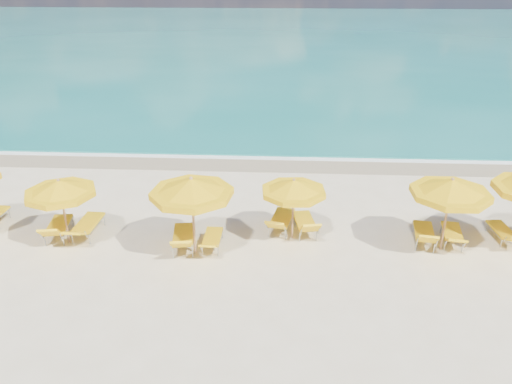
{
  "coord_description": "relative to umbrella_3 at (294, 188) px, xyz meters",
  "views": [
    {
      "loc": [
        0.84,
        -13.86,
        8.34
      ],
      "look_at": [
        0.0,
        1.5,
        1.2
      ],
      "focal_mm": 35.0,
      "sensor_mm": 36.0,
      "label": 1
    }
  ],
  "objects": [
    {
      "name": "ground_plane",
      "position": [
        -1.25,
        -0.54,
        -1.83
      ],
      "size": [
        120.0,
        120.0,
        0.0
      ],
      "primitive_type": "plane",
      "color": "beige"
    },
    {
      "name": "ocean",
      "position": [
        -1.25,
        47.46,
        -1.83
      ],
      "size": [
        120.0,
        80.0,
        0.3
      ],
      "primitive_type": "cube",
      "color": "#136C64",
      "rests_on": "ground"
    },
    {
      "name": "wet_sand_band",
      "position": [
        -1.25,
        6.86,
        -1.83
      ],
      "size": [
        120.0,
        2.6,
        0.01
      ],
      "primitive_type": "cube",
      "color": "tan",
      "rests_on": "ground"
    },
    {
      "name": "foam_line",
      "position": [
        -1.25,
        7.66,
        -1.83
      ],
      "size": [
        120.0,
        1.2,
        0.03
      ],
      "primitive_type": "cube",
      "color": "white",
      "rests_on": "ground"
    },
    {
      "name": "whitecap_near",
      "position": [
        -7.25,
        16.46,
        -1.83
      ],
      "size": [
        14.0,
        0.36,
        0.05
      ],
      "primitive_type": "cube",
      "color": "white",
      "rests_on": "ground"
    },
    {
      "name": "whitecap_far",
      "position": [
        6.75,
        23.46,
        -1.83
      ],
      "size": [
        18.0,
        0.3,
        0.05
      ],
      "primitive_type": "cube",
      "color": "white",
      "rests_on": "ground"
    },
    {
      "name": "umbrella_1",
      "position": [
        -7.26,
        -0.68,
        0.1
      ],
      "size": [
        2.3,
        2.3,
        2.26
      ],
      "rotation": [
        0.0,
        0.0,
        0.03
      ],
      "color": "tan",
      "rests_on": "ground"
    },
    {
      "name": "umbrella_2",
      "position": [
        -3.06,
        -1.05,
        0.38
      ],
      "size": [
        3.1,
        3.1,
        2.59
      ],
      "rotation": [
        0.0,
        0.0,
        0.25
      ],
      "color": "tan",
      "rests_on": "ground"
    },
    {
      "name": "umbrella_3",
      "position": [
        0.0,
        0.0,
        0.0
      ],
      "size": [
        2.67,
        2.67,
        2.14
      ],
      "rotation": [
        0.0,
        0.0,
        -0.32
      ],
      "color": "tan",
      "rests_on": "ground"
    },
    {
      "name": "umbrella_4",
      "position": [
        4.72,
        -0.45,
        0.28
      ],
      "size": [
        3.18,
        3.18,
        2.48
      ],
      "rotation": [
        0.0,
        0.0,
        -0.39
      ],
      "color": "tan",
      "rests_on": "ground"
    },
    {
      "name": "lounger_1_left",
      "position": [
        -7.72,
        -0.34,
        -1.59
      ],
      "size": [
        0.91,
        1.96,
        0.88
      ],
      "rotation": [
        0.0,
        0.0,
        0.15
      ],
      "color": "#A5A8AD",
      "rests_on": "ground"
    },
    {
      "name": "lounger_1_right",
      "position": [
        -6.8,
        -0.16,
        -1.59
      ],
      "size": [
        0.73,
        2.04,
        0.77
      ],
      "rotation": [
        0.0,
        0.0,
        -0.04
      ],
      "color": "#A5A8AD",
      "rests_on": "ground"
    },
    {
      "name": "lounger_2_left",
      "position": [
        -3.46,
        -0.8,
        -1.58
      ],
      "size": [
        0.92,
        2.04,
        0.91
      ],
      "rotation": [
        0.0,
        0.0,
        0.14
      ],
      "color": "#A5A8AD",
      "rests_on": "ground"
    },
    {
      "name": "lounger_2_right",
      "position": [
        -2.55,
        -0.75,
        -1.63
      ],
      "size": [
        0.57,
        1.69,
        0.68
      ],
      "rotation": [
        0.0,
        0.0,
        -0.01
      ],
      "color": "#A5A8AD",
      "rests_on": "ground"
    },
    {
      "name": "lounger_3_left",
      "position": [
        -0.37,
        0.54,
        -1.59
      ],
      "size": [
        1.03,
        2.03,
        0.89
      ],
      "rotation": [
        0.0,
        0.0,
        -0.21
      ],
      "color": "#A5A8AD",
      "rests_on": "ground"
    },
    {
      "name": "lounger_3_right",
      "position": [
        0.43,
        0.38,
        -1.59
      ],
      "size": [
        0.93,
        1.93,
        0.89
      ],
      "rotation": [
        0.0,
        0.0,
        0.17
      ],
      "color": "#A5A8AD",
      "rests_on": "ground"
    },
    {
      "name": "lounger_4_left",
      "position": [
        4.25,
        -0.1,
        -1.6
      ],
      "size": [
        0.88,
        1.89,
        0.86
      ],
      "rotation": [
        0.0,
        0.0,
        -0.15
      ],
      "color": "#A5A8AD",
      "rests_on": "ground"
    },
    {
      "name": "lounger_4_right",
      "position": [
        5.17,
        -0.04,
        -1.61
      ],
      "size": [
        0.88,
        1.87,
        0.73
      ],
      "rotation": [
        0.0,
        0.0,
        -0.17
      ],
      "color": "#A5A8AD",
      "rests_on": "ground"
    },
    {
      "name": "lounger_5_left",
      "position": [
        6.86,
        0.25,
        -1.63
      ],
      "size": [
        0.68,
        1.76,
        0.62
      ],
      "rotation": [
        0.0,
        0.0,
        0.07
      ],
      "color": "#A5A8AD",
      "rests_on": "ground"
    }
  ]
}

